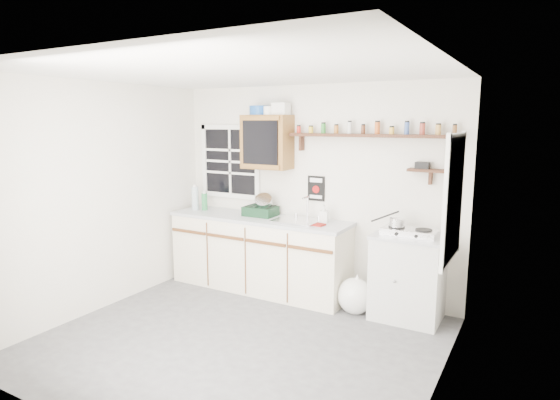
{
  "coord_description": "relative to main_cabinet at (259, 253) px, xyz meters",
  "views": [
    {
      "loc": [
        2.41,
        -3.45,
        2.07
      ],
      "look_at": [
        0.14,
        0.55,
        1.3
      ],
      "focal_mm": 30.0,
      "sensor_mm": 36.0,
      "label": 1
    }
  ],
  "objects": [
    {
      "name": "room",
      "position": [
        0.58,
        -1.3,
        0.79
      ],
      "size": [
        3.64,
        3.24,
        2.54
      ],
      "color": "#49494B",
      "rests_on": "ground"
    },
    {
      "name": "main_cabinet",
      "position": [
        0.0,
        0.0,
        0.0
      ],
      "size": [
        2.31,
        0.63,
        0.92
      ],
      "color": "beige",
      "rests_on": "floor"
    },
    {
      "name": "right_cabinet",
      "position": [
        1.83,
        0.03,
        -0.01
      ],
      "size": [
        0.73,
        0.57,
        0.91
      ],
      "color": "silver",
      "rests_on": "floor"
    },
    {
      "name": "sink",
      "position": [
        0.54,
        0.01,
        0.47
      ],
      "size": [
        0.52,
        0.44,
        0.29
      ],
      "color": "silver",
      "rests_on": "main_cabinet"
    },
    {
      "name": "upper_cabinet",
      "position": [
        0.03,
        0.14,
        1.36
      ],
      "size": [
        0.6,
        0.32,
        0.65
      ],
      "color": "brown",
      "rests_on": "wall_back"
    },
    {
      "name": "upper_cabinet_clutter",
      "position": [
        0.04,
        0.14,
        1.75
      ],
      "size": [
        0.51,
        0.24,
        0.14
      ],
      "color": "#174896",
      "rests_on": "upper_cabinet"
    },
    {
      "name": "spice_shelf",
      "position": [
        1.32,
        0.21,
        1.47
      ],
      "size": [
        1.91,
        0.18,
        0.35
      ],
      "color": "black",
      "rests_on": "wall_back"
    },
    {
      "name": "secondary_shelf",
      "position": [
        1.94,
        0.22,
        1.12
      ],
      "size": [
        0.45,
        0.16,
        0.24
      ],
      "color": "black",
      "rests_on": "wall_back"
    },
    {
      "name": "warning_sign",
      "position": [
        0.63,
        0.29,
        0.82
      ],
      "size": [
        0.22,
        0.02,
        0.3
      ],
      "color": "black",
      "rests_on": "wall_back"
    },
    {
      "name": "window_back",
      "position": [
        -0.62,
        0.29,
        1.09
      ],
      "size": [
        0.93,
        0.03,
        0.98
      ],
      "color": "black",
      "rests_on": "wall_back"
    },
    {
      "name": "window_right",
      "position": [
        2.37,
        -0.75,
        0.99
      ],
      "size": [
        0.03,
        0.78,
        1.08
      ],
      "color": "black",
      "rests_on": "wall_back"
    },
    {
      "name": "water_bottles",
      "position": [
        -0.94,
        -0.0,
        0.6
      ],
      "size": [
        0.21,
        0.13,
        0.34
      ],
      "color": "#A7BDC4",
      "rests_on": "main_cabinet"
    },
    {
      "name": "dish_rack",
      "position": [
        -0.0,
        0.07,
        0.55
      ],
      "size": [
        0.39,
        0.3,
        0.29
      ],
      "rotation": [
        0.0,
        0.0,
        0.03
      ],
      "color": "black",
      "rests_on": "main_cabinet"
    },
    {
      "name": "soap_bottle",
      "position": [
        0.83,
        0.09,
        0.56
      ],
      "size": [
        0.11,
        0.11,
        0.21
      ],
      "primitive_type": "imported",
      "rotation": [
        0.0,
        0.0,
        0.19
      ],
      "color": "white",
      "rests_on": "main_cabinet"
    },
    {
      "name": "rag",
      "position": [
        0.84,
        -0.08,
        0.47
      ],
      "size": [
        0.15,
        0.14,
        0.02
      ],
      "primitive_type": "cube",
      "rotation": [
        0.0,
        0.0,
        -0.13
      ],
      "color": "maroon",
      "rests_on": "main_cabinet"
    },
    {
      "name": "hotplate",
      "position": [
        1.84,
        0.01,
        0.49
      ],
      "size": [
        0.56,
        0.31,
        0.08
      ],
      "rotation": [
        0.0,
        0.0,
        -0.02
      ],
      "color": "silver",
      "rests_on": "right_cabinet"
    },
    {
      "name": "saucepan",
      "position": [
        1.69,
        0.01,
        0.57
      ],
      "size": [
        0.38,
        0.16,
        0.16
      ],
      "rotation": [
        0.0,
        0.0,
        -0.0
      ],
      "color": "silver",
      "rests_on": "hotplate"
    },
    {
      "name": "trash_bag",
      "position": [
        1.31,
        -0.12,
        -0.26
      ],
      "size": [
        0.4,
        0.36,
        0.46
      ],
      "color": "white",
      "rests_on": "floor"
    }
  ]
}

